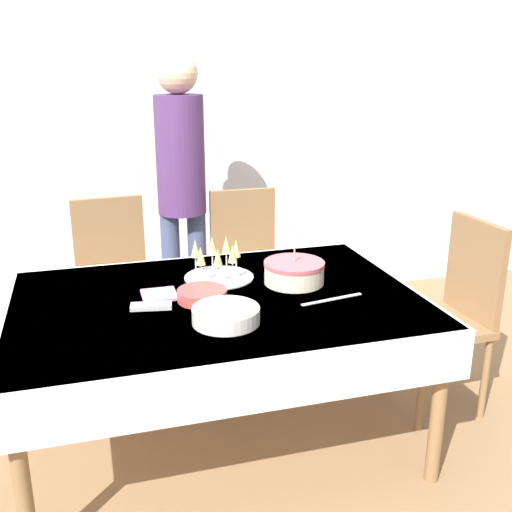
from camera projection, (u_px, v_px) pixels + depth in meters
ground_plane at (220, 440)px, 2.83m from camera, size 12.00×12.00×0.00m
wall_back at (159, 117)px, 3.95m from camera, size 8.00×0.05×2.70m
dining_table at (218, 319)px, 2.63m from camera, size 1.76×1.20×0.72m
dining_chair_far_left at (114, 277)px, 3.39m from camera, size 0.45×0.45×0.97m
dining_chair_far_right at (248, 264)px, 3.60m from camera, size 0.42×0.42×0.97m
dining_chair_right_end at (453, 306)px, 2.98m from camera, size 0.43×0.43×0.97m
birthday_cake at (294, 272)px, 2.76m from camera, size 0.28×0.28×0.18m
champagne_tray at (218, 261)px, 2.81m from camera, size 0.33×0.33×0.18m
plate_stack_main at (226, 315)px, 2.35m from camera, size 0.27×0.27×0.06m
plate_stack_dessert at (202, 295)px, 2.57m from camera, size 0.22×0.22×0.05m
cake_knife at (332, 299)px, 2.58m from camera, size 0.30×0.07×0.00m
fork_pile at (151, 306)px, 2.49m from camera, size 0.18×0.09×0.02m
napkin_pile at (159, 295)px, 2.62m from camera, size 0.15×0.15×0.01m
person_standing at (181, 176)px, 3.46m from camera, size 0.28×0.28×1.76m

